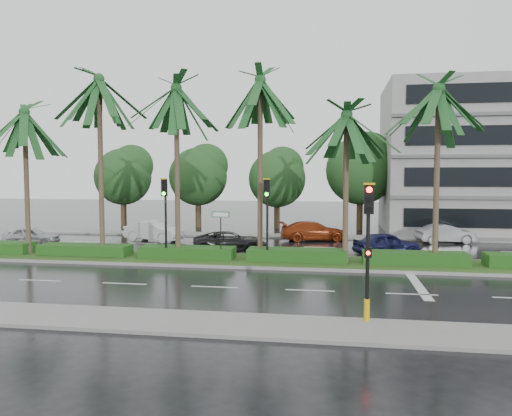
% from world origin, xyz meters
% --- Properties ---
extents(ground, '(120.00, 120.00, 0.00)m').
position_xyz_m(ground, '(0.00, 0.00, 0.00)').
color(ground, black).
rests_on(ground, ground).
extents(near_sidewalk, '(40.00, 2.40, 0.12)m').
position_xyz_m(near_sidewalk, '(0.00, -10.20, 0.06)').
color(near_sidewalk, slate).
rests_on(near_sidewalk, ground).
extents(far_sidewalk, '(40.00, 2.00, 0.12)m').
position_xyz_m(far_sidewalk, '(0.00, 12.00, 0.06)').
color(far_sidewalk, slate).
rests_on(far_sidewalk, ground).
extents(median, '(36.00, 4.00, 0.15)m').
position_xyz_m(median, '(0.00, 1.00, 0.08)').
color(median, gray).
rests_on(median, ground).
extents(hedge, '(35.20, 1.40, 0.60)m').
position_xyz_m(hedge, '(0.00, 1.00, 0.45)').
color(hedge, '#123F15').
rests_on(hedge, median).
extents(lane_markings, '(34.00, 13.06, 0.01)m').
position_xyz_m(lane_markings, '(3.04, -0.43, 0.01)').
color(lane_markings, silver).
rests_on(lane_markings, ground).
extents(palm_row, '(26.30, 4.20, 10.64)m').
position_xyz_m(palm_row, '(-1.25, 1.02, 8.32)').
color(palm_row, '#493C2A').
rests_on(palm_row, median).
extents(signal_near, '(0.34, 0.45, 4.36)m').
position_xyz_m(signal_near, '(6.00, -9.39, 2.50)').
color(signal_near, black).
rests_on(signal_near, near_sidewalk).
extents(signal_median_left, '(0.34, 0.42, 4.36)m').
position_xyz_m(signal_median_left, '(-4.00, 0.30, 3.00)').
color(signal_median_left, black).
rests_on(signal_median_left, median).
extents(signal_median_right, '(0.34, 0.42, 4.36)m').
position_xyz_m(signal_median_right, '(1.50, 0.30, 3.00)').
color(signal_median_right, black).
rests_on(signal_median_right, median).
extents(street_sign, '(0.95, 0.09, 2.60)m').
position_xyz_m(street_sign, '(-1.00, 0.48, 2.12)').
color(street_sign, black).
rests_on(street_sign, median).
extents(bg_trees, '(33.29, 5.71, 8.25)m').
position_xyz_m(bg_trees, '(1.14, 17.59, 4.94)').
color(bg_trees, '#3D2E1B').
rests_on(bg_trees, ground).
extents(building, '(16.00, 10.00, 12.00)m').
position_xyz_m(building, '(17.00, 18.00, 6.00)').
color(building, gray).
rests_on(building, ground).
extents(car_silver, '(2.19, 3.80, 1.22)m').
position_xyz_m(car_silver, '(-14.94, 5.01, 0.61)').
color(car_silver, '#AFB2B8').
rests_on(car_silver, ground).
extents(car_white, '(2.60, 4.53, 1.41)m').
position_xyz_m(car_white, '(-7.65, 8.22, 0.71)').
color(car_white, silver).
rests_on(car_white, ground).
extents(car_darkgrey, '(3.25, 4.89, 1.25)m').
position_xyz_m(car_darkgrey, '(-1.31, 4.28, 0.62)').
color(car_darkgrey, black).
rests_on(car_darkgrey, ground).
extents(car_red, '(3.06, 5.05, 1.37)m').
position_xyz_m(car_red, '(3.46, 10.23, 0.68)').
color(car_red, maroon).
rests_on(car_red, ground).
extents(car_blue, '(3.05, 4.20, 1.33)m').
position_xyz_m(car_blue, '(7.96, 4.65, 0.66)').
color(car_blue, '#161944').
rests_on(car_blue, ground).
extents(car_grey, '(2.11, 4.10, 1.29)m').
position_xyz_m(car_grey, '(12.46, 10.27, 0.64)').
color(car_grey, slate).
rests_on(car_grey, ground).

